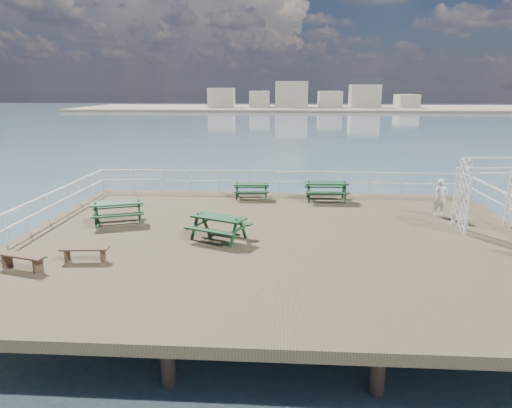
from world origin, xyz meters
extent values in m
cube|color=brown|center=(0.00, 0.00, -0.15)|extent=(18.00, 14.00, 0.30)
plane|color=#3E5B69|center=(0.00, 40.00, -2.00)|extent=(300.00, 300.00, 0.00)
cube|color=tan|center=(15.00, 135.00, -1.60)|extent=(160.00, 40.00, 0.80)
cube|color=beige|center=(-20.00, 132.00, 1.80)|extent=(8.00, 8.00, 6.00)
cube|color=beige|center=(-8.00, 132.00, 1.30)|extent=(6.00, 8.00, 5.00)
cube|color=beige|center=(2.00, 132.00, 2.80)|extent=(10.00, 8.00, 8.00)
cube|color=beige|center=(14.00, 132.00, 1.30)|extent=(7.00, 8.00, 5.00)
cube|color=beige|center=(25.00, 132.00, 2.30)|extent=(9.00, 8.00, 7.00)
cube|color=beige|center=(38.00, 132.00, 0.80)|extent=(6.00, 8.00, 4.00)
cylinder|color=brown|center=(-7.50, 5.50, -1.35)|extent=(0.36, 0.36, 2.10)
cylinder|color=brown|center=(7.50, 5.50, -1.35)|extent=(0.36, 0.36, 2.10)
cube|color=silver|center=(0.00, 6.85, 1.05)|extent=(17.70, 0.07, 0.07)
cube|color=silver|center=(0.00, 6.85, 0.55)|extent=(17.70, 0.05, 0.05)
cylinder|color=silver|center=(-8.85, 6.85, 0.55)|extent=(0.05, 0.05, 1.10)
cube|color=silver|center=(-8.85, 0.00, 1.05)|extent=(0.07, 13.70, 0.07)
cube|color=silver|center=(-8.85, 0.00, 0.55)|extent=(0.05, 13.70, 0.05)
cube|color=#163D1D|center=(-6.10, 1.37, 0.78)|extent=(2.03, 1.33, 0.06)
cube|color=#163D1D|center=(-6.31, 1.97, 0.47)|extent=(1.87, 0.88, 0.05)
cube|color=#163D1D|center=(-5.89, 0.78, 0.47)|extent=(1.87, 0.88, 0.05)
cube|color=#163D1D|center=(-6.85, 1.11, 0.45)|extent=(0.59, 1.47, 0.06)
cube|color=#163D1D|center=(-5.36, 1.64, 0.45)|extent=(0.59, 1.47, 0.06)
cube|color=#163D1D|center=(-6.95, 1.41, 0.40)|extent=(0.26, 0.54, 0.92)
cube|color=#163D1D|center=(-6.74, 0.81, 0.40)|extent=(0.26, 0.54, 0.92)
cube|color=#163D1D|center=(-5.46, 1.93, 0.40)|extent=(0.26, 0.54, 0.92)
cube|color=#163D1D|center=(-5.25, 1.34, 0.40)|extent=(0.26, 0.54, 0.92)
cube|color=#163D1D|center=(-6.10, 1.37, 0.26)|extent=(1.62, 0.64, 0.06)
cube|color=#163D1D|center=(-1.29, 5.69, 0.66)|extent=(1.65, 0.72, 0.05)
cube|color=#163D1D|center=(-1.32, 6.23, 0.40)|extent=(1.63, 0.31, 0.04)
cube|color=#163D1D|center=(-1.26, 5.16, 0.40)|extent=(1.63, 0.31, 0.04)
cube|color=#163D1D|center=(-1.96, 5.66, 0.39)|extent=(0.14, 1.30, 0.05)
cube|color=#163D1D|center=(-0.62, 5.73, 0.39)|extent=(0.14, 1.30, 0.05)
cube|color=#163D1D|center=(-1.98, 5.93, 0.34)|extent=(0.10, 0.47, 0.79)
cube|color=#163D1D|center=(-1.95, 5.39, 0.34)|extent=(0.10, 0.47, 0.79)
cube|color=#163D1D|center=(-0.63, 6.00, 0.34)|extent=(0.10, 0.47, 0.79)
cube|color=#163D1D|center=(-0.60, 5.46, 0.34)|extent=(0.10, 0.47, 0.79)
cube|color=#163D1D|center=(-1.29, 5.69, 0.22)|extent=(1.44, 0.15, 0.05)
cube|color=#163D1D|center=(2.17, 5.51, 0.81)|extent=(1.97, 0.80, 0.07)
cube|color=#163D1D|center=(2.16, 6.16, 0.49)|extent=(1.97, 0.30, 0.05)
cube|color=#163D1D|center=(2.18, 4.85, 0.49)|extent=(1.97, 0.30, 0.05)
cube|color=#163D1D|center=(1.36, 5.49, 0.47)|extent=(0.11, 1.58, 0.07)
cube|color=#163D1D|center=(2.99, 5.52, 0.47)|extent=(0.11, 1.58, 0.07)
cube|color=#163D1D|center=(1.35, 5.82, 0.41)|extent=(0.10, 0.56, 0.96)
cube|color=#163D1D|center=(1.36, 5.17, 0.41)|extent=(0.10, 0.56, 0.96)
cube|color=#163D1D|center=(2.99, 5.85, 0.41)|extent=(0.10, 0.56, 0.96)
cube|color=#163D1D|center=(3.00, 5.19, 0.41)|extent=(0.10, 0.56, 0.96)
cube|color=#163D1D|center=(2.17, 5.51, 0.27)|extent=(1.75, 0.12, 0.07)
cube|color=#163D1D|center=(-1.98, -0.28, 0.76)|extent=(1.99, 1.41, 0.06)
cube|color=#163D1D|center=(-1.73, 0.28, 0.46)|extent=(1.80, 0.99, 0.05)
cube|color=#163D1D|center=(-2.23, -0.85, 0.46)|extent=(1.80, 0.99, 0.05)
cube|color=#163D1D|center=(-2.68, 0.03, 0.44)|extent=(0.68, 1.40, 0.06)
cube|color=#163D1D|center=(-1.27, -0.60, 0.44)|extent=(0.68, 1.40, 0.06)
cube|color=#163D1D|center=(-2.56, 0.31, 0.39)|extent=(0.29, 0.52, 0.90)
cube|color=#163D1D|center=(-2.81, -0.25, 0.39)|extent=(0.29, 0.52, 0.90)
cube|color=#163D1D|center=(-1.14, -0.31, 0.39)|extent=(0.29, 0.52, 0.90)
cube|color=#163D1D|center=(-1.39, -0.88, 0.39)|extent=(0.29, 0.52, 0.90)
cube|color=#163D1D|center=(-1.98, -0.28, 0.26)|extent=(1.54, 0.74, 0.06)
cube|color=brown|center=(-5.69, -2.57, 0.38)|extent=(1.44, 0.45, 0.05)
cube|color=brown|center=(-6.22, -2.61, 0.18)|extent=(0.10, 0.31, 0.35)
cube|color=brown|center=(-5.16, -2.52, 0.18)|extent=(0.10, 0.31, 0.35)
cube|color=brown|center=(-7.21, -3.31, 0.40)|extent=(1.55, 0.75, 0.06)
cube|color=brown|center=(-7.75, -3.15, 0.19)|extent=(0.16, 0.33, 0.38)
cube|color=brown|center=(-6.67, -3.46, 0.19)|extent=(0.16, 0.33, 0.38)
cube|color=silver|center=(6.65, 0.75, 1.08)|extent=(0.09, 0.09, 2.15)
cube|color=silver|center=(6.58, 1.82, 1.08)|extent=(0.09, 0.09, 2.15)
cube|color=silver|center=(8.55, 1.94, 1.08)|extent=(0.09, 0.09, 2.15)
cube|color=silver|center=(7.63, 0.81, 2.19)|extent=(2.15, 0.21, 0.07)
cube|color=silver|center=(7.57, 1.88, 2.19)|extent=(2.15, 0.21, 0.07)
cube|color=silver|center=(7.60, 1.35, 2.64)|extent=(2.15, 0.20, 0.06)
imported|color=white|center=(6.50, 3.12, 0.76)|extent=(0.57, 0.39, 1.51)
camera|label=1|loc=(0.24, -15.06, 5.06)|focal=32.00mm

